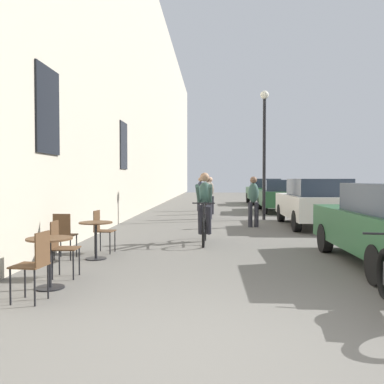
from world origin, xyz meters
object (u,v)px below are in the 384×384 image
cafe_table_near (50,252)px  cafe_chair_mid_toward_street (64,233)px  cafe_chair_near_toward_wall (35,261)px  cafe_chair_mid_toward_wall (101,228)px  pedestrian_near (253,199)px  pedestrian_furthest (201,192)px  pedestrian_mid (208,195)px  street_lamp (264,138)px  cafe_chair_near_toward_street (61,245)px  cafe_table_mid (96,232)px  pedestrian_far (210,193)px  parked_car_fourth (264,191)px  parked_car_second (314,202)px  cyclist_on_bicycle (205,209)px  parked_car_third (279,195)px

cafe_table_near → cafe_chair_mid_toward_street: (-0.56, 2.06, -0.00)m
cafe_chair_near_toward_wall → cafe_chair_mid_toward_wall: same height
pedestrian_near → pedestrian_furthest: bearing=106.1°
cafe_table_near → pedestrian_mid: 10.44m
pedestrian_furthest → street_lamp: bearing=-58.6°
cafe_chair_near_toward_street → pedestrian_near: bearing=62.1°
cafe_table_mid → pedestrian_furthest: bearing=82.2°
cafe_table_near → cafe_chair_mid_toward_street: 2.13m
cafe_chair_near_toward_street → pedestrian_mid: 9.83m
pedestrian_far → parked_car_fourth: pedestrian_far is taller
parked_car_second → pedestrian_near: bearing=-174.8°
pedestrian_furthest → cafe_table_mid: bearing=-97.8°
pedestrian_mid → parked_car_fourth: pedestrian_mid is taller
parked_car_fourth → parked_car_second: bearing=-89.5°
cafe_chair_near_toward_street → cafe_chair_near_toward_wall: same height
cafe_chair_near_toward_street → pedestrian_mid: (2.18, 9.57, 0.42)m
cafe_table_mid → pedestrian_mid: size_ratio=0.43×
cafe_table_near → pedestrian_near: pedestrian_near is taller
cafe_table_mid → pedestrian_near: (3.57, 5.48, 0.40)m
parked_car_second → parked_car_fourth: (-0.11, 12.22, 0.01)m
pedestrian_far → parked_car_second: pedestrian_far is taller
cyclist_on_bicycle → parked_car_second: size_ratio=0.40×
pedestrian_near → street_lamp: street_lamp is taller
parked_car_third → cafe_chair_near_toward_street: bearing=-112.6°
pedestrian_mid → cyclist_on_bicycle: bearing=-90.0°
cafe_chair_near_toward_wall → pedestrian_far: bearing=80.8°
pedestrian_furthest → parked_car_fourth: 6.90m
cafe_chair_near_toward_street → pedestrian_furthest: pedestrian_furthest is taller
pedestrian_mid → parked_car_second: 4.25m
cafe_chair_near_toward_street → pedestrian_mid: pedestrian_mid is taller
cafe_table_near → pedestrian_far: pedestrian_far is taller
pedestrian_furthest → parked_car_third: 3.77m
cafe_chair_near_toward_wall → parked_car_second: parked_car_second is taller
street_lamp → cafe_chair_near_toward_wall: bearing=-111.3°
cyclist_on_bicycle → pedestrian_furthest: bearing=92.3°
cafe_table_near → street_lamp: size_ratio=0.15×
cafe_table_mid → pedestrian_far: (2.14, 10.24, 0.40)m
cafe_chair_mid_toward_wall → cafe_table_mid: bearing=-83.6°
cafe_chair_mid_toward_wall → parked_car_fourth: size_ratio=0.20×
cyclist_on_bicycle → parked_car_second: (3.49, 3.50, -0.00)m
pedestrian_mid → cafe_table_mid: bearing=-104.3°
cafe_chair_near_toward_street → cafe_table_mid: 1.50m
parked_car_fourth → cafe_table_mid: bearing=-106.9°
cafe_chair_mid_toward_street → pedestrian_near: (4.17, 5.56, 0.40)m
pedestrian_near → pedestrian_far: pedestrian_far is taller
cafe_chair_near_toward_street → pedestrian_far: pedestrian_far is taller
cyclist_on_bicycle → cafe_table_near: bearing=-116.1°
cafe_chair_mid_toward_street → cafe_chair_near_toward_street: bearing=-71.2°
cafe_table_near → cafe_chair_mid_toward_wall: size_ratio=0.81×
parked_car_second → pedestrian_far: bearing=126.7°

